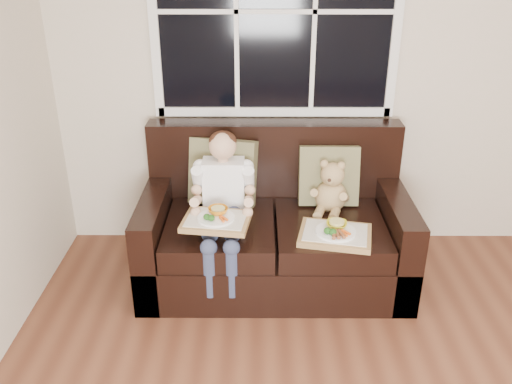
{
  "coord_description": "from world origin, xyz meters",
  "views": [
    {
      "loc": [
        -0.86,
        -1.12,
        2.08
      ],
      "look_at": [
        -0.87,
        1.85,
        0.68
      ],
      "focal_mm": 38.0,
      "sensor_mm": 36.0,
      "label": 1
    }
  ],
  "objects_px": {
    "tray_left": "(216,219)",
    "loveseat": "(274,231)",
    "child": "(223,193)",
    "tray_right": "(335,233)",
    "teddy_bear": "(331,190)"
  },
  "relations": [
    {
      "from": "teddy_bear",
      "to": "tray_right",
      "type": "bearing_deg",
      "value": -74.87
    },
    {
      "from": "teddy_bear",
      "to": "child",
      "type": "bearing_deg",
      "value": -150.17
    },
    {
      "from": "teddy_bear",
      "to": "tray_right",
      "type": "height_order",
      "value": "teddy_bear"
    },
    {
      "from": "loveseat",
      "to": "tray_right",
      "type": "relative_size",
      "value": 3.56
    },
    {
      "from": "child",
      "to": "tray_left",
      "type": "height_order",
      "value": "child"
    },
    {
      "from": "child",
      "to": "tray_left",
      "type": "relative_size",
      "value": 2.03
    },
    {
      "from": "loveseat",
      "to": "child",
      "type": "height_order",
      "value": "child"
    },
    {
      "from": "teddy_bear",
      "to": "tray_right",
      "type": "xyz_separation_m",
      "value": [
        -0.01,
        -0.36,
        -0.11
      ]
    },
    {
      "from": "tray_left",
      "to": "loveseat",
      "type": "bearing_deg",
      "value": 50.86
    },
    {
      "from": "loveseat",
      "to": "tray_left",
      "type": "bearing_deg",
      "value": -137.24
    },
    {
      "from": "teddy_bear",
      "to": "tray_left",
      "type": "height_order",
      "value": "teddy_bear"
    },
    {
      "from": "loveseat",
      "to": "tray_left",
      "type": "distance_m",
      "value": 0.55
    },
    {
      "from": "child",
      "to": "tray_left",
      "type": "xyz_separation_m",
      "value": [
        -0.03,
        -0.21,
        -0.07
      ]
    },
    {
      "from": "loveseat",
      "to": "tray_left",
      "type": "xyz_separation_m",
      "value": [
        -0.35,
        -0.33,
        0.26
      ]
    },
    {
      "from": "child",
      "to": "tray_right",
      "type": "xyz_separation_m",
      "value": [
        0.68,
        -0.21,
        -0.16
      ]
    }
  ]
}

